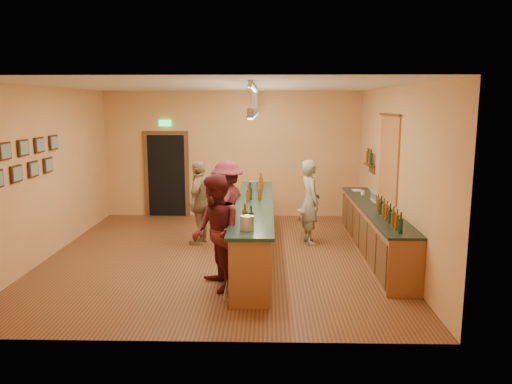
{
  "coord_description": "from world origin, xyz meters",
  "views": [
    {
      "loc": [
        0.9,
        -9.19,
        2.88
      ],
      "look_at": [
        0.68,
        0.2,
        1.22
      ],
      "focal_mm": 35.0,
      "sensor_mm": 36.0,
      "label": 1
    }
  ],
  "objects_px": {
    "back_counter": "(375,230)",
    "bartender": "(310,202)",
    "bar_stool": "(305,217)",
    "tasting_bar": "(254,225)",
    "customer_a": "(216,233)",
    "customer_b": "(200,202)",
    "customer_c": "(227,205)"
  },
  "relations": [
    {
      "from": "bartender",
      "to": "bar_stool",
      "type": "bearing_deg",
      "value": 68.8
    },
    {
      "from": "back_counter",
      "to": "customer_a",
      "type": "height_order",
      "value": "customer_a"
    },
    {
      "from": "customer_c",
      "to": "bar_stool",
      "type": "xyz_separation_m",
      "value": [
        1.58,
        0.45,
        -0.33
      ]
    },
    {
      "from": "back_counter",
      "to": "customer_b",
      "type": "distance_m",
      "value": 3.57
    },
    {
      "from": "customer_a",
      "to": "customer_b",
      "type": "xyz_separation_m",
      "value": [
        -0.61,
        2.62,
        -0.04
      ]
    },
    {
      "from": "customer_a",
      "to": "customer_b",
      "type": "height_order",
      "value": "customer_a"
    },
    {
      "from": "tasting_bar",
      "to": "customer_a",
      "type": "height_order",
      "value": "customer_a"
    },
    {
      "from": "customer_a",
      "to": "customer_b",
      "type": "bearing_deg",
      "value": 170.51
    },
    {
      "from": "bartender",
      "to": "customer_b",
      "type": "bearing_deg",
      "value": 77.95
    },
    {
      "from": "back_counter",
      "to": "bartender",
      "type": "distance_m",
      "value": 1.47
    },
    {
      "from": "tasting_bar",
      "to": "customer_c",
      "type": "distance_m",
      "value": 0.81
    },
    {
      "from": "tasting_bar",
      "to": "bartender",
      "type": "bearing_deg",
      "value": 40.21
    },
    {
      "from": "tasting_bar",
      "to": "customer_c",
      "type": "height_order",
      "value": "customer_c"
    },
    {
      "from": "customer_b",
      "to": "customer_c",
      "type": "relative_size",
      "value": 0.98
    },
    {
      "from": "customer_a",
      "to": "customer_c",
      "type": "xyz_separation_m",
      "value": [
        0.0,
        2.23,
        -0.02
      ]
    },
    {
      "from": "customer_a",
      "to": "back_counter",
      "type": "bearing_deg",
      "value": 100.95
    },
    {
      "from": "back_counter",
      "to": "bar_stool",
      "type": "height_order",
      "value": "back_counter"
    },
    {
      "from": "tasting_bar",
      "to": "bar_stool",
      "type": "relative_size",
      "value": 7.24
    },
    {
      "from": "bartender",
      "to": "bar_stool",
      "type": "distance_m",
      "value": 0.33
    },
    {
      "from": "bartender",
      "to": "customer_c",
      "type": "distance_m",
      "value": 1.74
    },
    {
      "from": "customer_a",
      "to": "bartender",
      "type": "bearing_deg",
      "value": 125.31
    },
    {
      "from": "back_counter",
      "to": "tasting_bar",
      "type": "xyz_separation_m",
      "value": [
        -2.32,
        -0.18,
        0.12
      ]
    },
    {
      "from": "back_counter",
      "to": "bartender",
      "type": "relative_size",
      "value": 2.59
    },
    {
      "from": "customer_c",
      "to": "bar_stool",
      "type": "relative_size",
      "value": 2.53
    },
    {
      "from": "tasting_bar",
      "to": "customer_a",
      "type": "relative_size",
      "value": 2.8
    },
    {
      "from": "tasting_bar",
      "to": "bar_stool",
      "type": "distance_m",
      "value": 1.42
    },
    {
      "from": "customer_b",
      "to": "back_counter",
      "type": "bearing_deg",
      "value": 89.75
    },
    {
      "from": "customer_b",
      "to": "bartender",
      "type": "bearing_deg",
      "value": 102.8
    },
    {
      "from": "customer_a",
      "to": "customer_c",
      "type": "height_order",
      "value": "customer_a"
    },
    {
      "from": "customer_c",
      "to": "back_counter",
      "type": "bearing_deg",
      "value": 104.63
    },
    {
      "from": "bartender",
      "to": "customer_b",
      "type": "relative_size",
      "value": 1.01
    },
    {
      "from": "tasting_bar",
      "to": "customer_c",
      "type": "bearing_deg",
      "value": 136.73
    }
  ]
}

